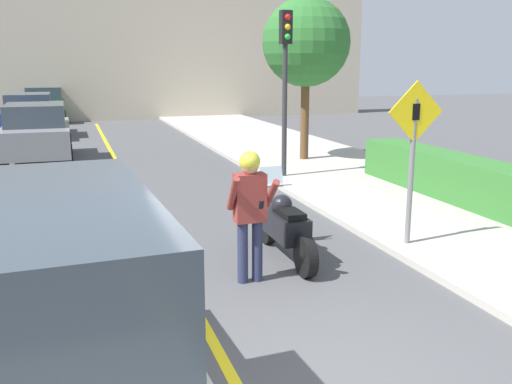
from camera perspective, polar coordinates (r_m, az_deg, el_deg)
The scene contains 13 objects.
sidewalk_curb at distance 10.77m, azimuth 20.89°, elevation -2.97°, with size 4.40×44.00×0.10m.
road_center_line at distance 10.45m, azimuth -10.61°, elevation -3.07°, with size 0.12×36.00×0.01m.
building_backdrop at distance 30.05m, azimuth -15.15°, elevation 14.05°, with size 28.00×1.20×7.40m.
motorcycle at distance 8.35m, azimuth 2.89°, elevation -3.45°, with size 0.62×2.12×1.27m.
person_biker at distance 7.30m, azimuth -0.60°, elevation -1.12°, with size 0.59×0.47×1.74m.
suv_nearby at distance 3.92m, azimuth -22.96°, elevation -15.23°, with size 2.14×4.75×2.08m.
crossing_sign at distance 8.82m, azimuth 15.43°, elevation 4.30°, with size 0.91×0.08×2.47m.
traffic_light at distance 13.80m, azimuth 2.96°, elevation 12.74°, with size 0.26×0.30×3.91m.
hedge_row at distance 12.52m, azimuth 18.77°, elevation 1.59°, with size 0.90×5.49×0.86m.
street_tree at distance 16.41m, azimuth 5.03°, elevation 14.64°, with size 2.45×2.45×4.50m.
parked_car_grey at distance 17.73m, azimuth -21.07°, elevation 5.59°, with size 1.88×4.20×1.68m.
parked_car_blue at distance 23.83m, azimuth -21.69°, elevation 7.18°, with size 1.88×4.20×1.68m.
parked_car_green at distance 30.05m, azimuth -20.37°, elevation 8.27°, with size 1.88×4.20×1.68m.
Camera 1 is at (-1.87, -3.98, 2.82)m, focal length 40.00 mm.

